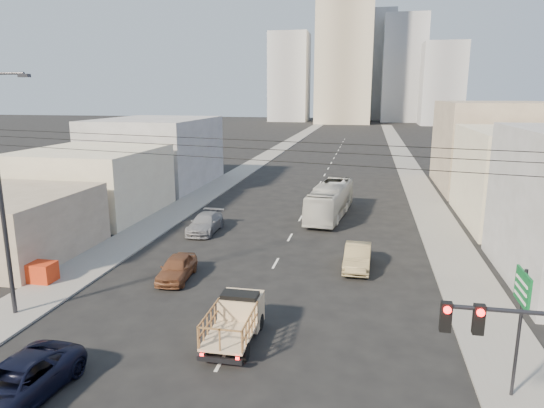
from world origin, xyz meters
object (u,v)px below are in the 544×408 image
(sedan_brown, at_px, (177,268))
(traffic_signal, at_px, (523,367))
(sedan_grey, at_px, (205,223))
(streetlamp_left, at_px, (2,190))
(navy_pickup, at_px, (16,383))
(crate_stack, at_px, (39,272))
(sedan_tan, at_px, (357,257))
(city_bus, at_px, (330,200))
(green_sign, at_px, (521,303))
(flatbed_pickup, at_px, (235,317))

(sedan_brown, xyz_separation_m, traffic_signal, (15.07, -13.65, 3.37))
(sedan_grey, height_order, streetlamp_left, streetlamp_left)
(sedan_brown, relative_size, streetlamp_left, 0.35)
(sedan_brown, relative_size, sedan_grey, 0.82)
(navy_pickup, xyz_separation_m, crate_stack, (-6.57, 10.24, -0.06))
(sedan_brown, bearing_deg, sedan_tan, 16.34)
(city_bus, bearing_deg, sedan_brown, -108.36)
(sedan_brown, distance_m, traffic_signal, 20.62)
(sedan_brown, relative_size, traffic_signal, 0.69)
(sedan_grey, bearing_deg, sedan_tan, -27.12)
(sedan_grey, height_order, green_sign, green_sign)
(crate_stack, bearing_deg, sedan_brown, 15.63)
(sedan_brown, bearing_deg, crate_stack, -168.67)
(green_sign, relative_size, crate_stack, 2.78)
(sedan_grey, relative_size, traffic_signal, 0.84)
(navy_pickup, height_order, city_bus, city_bus)
(navy_pickup, xyz_separation_m, sedan_brown, (1.13, 12.40, -0.04))
(traffic_signal, height_order, green_sign, traffic_signal)
(city_bus, distance_m, crate_stack, 24.64)
(crate_stack, bearing_deg, green_sign, -15.04)
(sedan_tan, bearing_deg, green_sign, -63.70)
(city_bus, height_order, crate_stack, city_bus)
(sedan_brown, xyz_separation_m, sedan_tan, (10.60, 3.99, 0.05))
(city_bus, xyz_separation_m, traffic_signal, (7.26, -30.63, 2.58))
(sedan_brown, height_order, traffic_signal, traffic_signal)
(sedan_tan, distance_m, green_sign, 14.25)
(sedan_brown, bearing_deg, navy_pickup, -99.51)
(streetlamp_left, bearing_deg, sedan_tan, 31.28)
(traffic_signal, distance_m, streetlamp_left, 22.58)
(sedan_brown, distance_m, sedan_tan, 11.33)
(flatbed_pickup, height_order, navy_pickup, flatbed_pickup)
(sedan_brown, height_order, sedan_tan, sedan_tan)
(traffic_signal, height_order, crate_stack, traffic_signal)
(sedan_grey, xyz_separation_m, traffic_signal, (16.71, -23.70, 3.34))
(sedan_grey, bearing_deg, sedan_brown, -81.51)
(city_bus, distance_m, sedan_tan, 13.30)
(crate_stack, bearing_deg, streetlamp_left, -68.10)
(flatbed_pickup, bearing_deg, sedan_tan, 63.64)
(sedan_tan, bearing_deg, sedan_brown, -157.96)
(sedan_tan, xyz_separation_m, traffic_signal, (4.47, -17.65, 3.32))
(navy_pickup, distance_m, sedan_tan, 20.15)
(city_bus, distance_m, traffic_signal, 31.59)
(flatbed_pickup, xyz_separation_m, green_sign, (11.05, -2.18, 2.65))
(sedan_tan, xyz_separation_m, streetlamp_left, (-16.69, -10.14, 5.68))
(sedan_brown, xyz_separation_m, crate_stack, (-7.70, -2.15, -0.02))
(green_sign, bearing_deg, crate_stack, 164.96)
(sedan_grey, relative_size, crate_stack, 2.81)
(sedan_brown, bearing_deg, traffic_signal, -46.47)
(flatbed_pickup, height_order, sedan_brown, flatbed_pickup)
(navy_pickup, xyz_separation_m, green_sign, (17.60, 3.75, 2.99))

